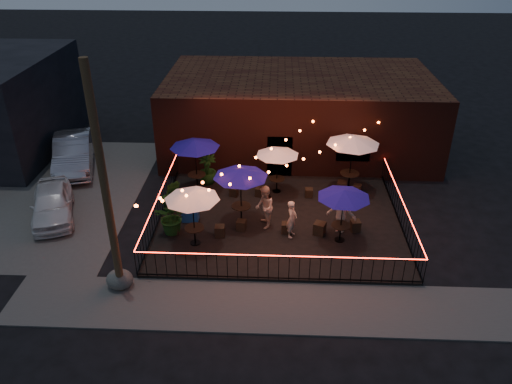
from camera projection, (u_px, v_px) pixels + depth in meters
ground at (279, 250)px, 19.28m from camera, size 110.00×110.00×0.00m
patio at (279, 220)px, 21.00m from camera, size 10.00×8.00×0.15m
sidewalk at (278, 307)px, 16.43m from camera, size 18.00×2.50×0.05m
parking_lot at (22, 193)px, 23.24m from camera, size 11.00×12.00×0.02m
brick_building at (299, 112)px, 27.00m from camera, size 14.00×8.00×4.00m
utility_pole at (105, 188)px, 15.28m from camera, size 0.26×0.26×8.00m
fence_front at (279, 268)px, 17.22m from camera, size 10.00×0.04×1.04m
fence_left at (160, 206)px, 20.90m from camera, size 0.04×8.00×1.04m
fence_right at (400, 211)px, 20.52m from camera, size 0.04×8.00×1.04m
festoon_lights at (254, 171)px, 19.59m from camera, size 10.02×8.72×1.32m
cafe_table_0 at (192, 196)px, 18.40m from camera, size 2.12×2.12×2.31m
cafe_table_1 at (195, 144)px, 22.16m from camera, size 2.73×2.73×2.48m
cafe_table_2 at (241, 174)px, 19.71m from camera, size 2.70×2.70×2.45m
cafe_table_3 at (277, 152)px, 22.10m from camera, size 2.41×2.41×2.16m
cafe_table_4 at (344, 195)px, 18.61m from camera, size 2.57×2.57×2.24m
cafe_table_5 at (353, 141)px, 22.10m from camera, size 2.65×2.65×2.66m
bistro_chair_0 at (175, 229)px, 19.93m from camera, size 0.34×0.34×0.40m
bistro_chair_1 at (220, 231)px, 19.76m from camera, size 0.39×0.39×0.45m
bistro_chair_2 at (197, 192)px, 22.51m from camera, size 0.38×0.38×0.45m
bistro_chair_3 at (234, 192)px, 22.61m from camera, size 0.43×0.43×0.41m
bistro_chair_4 at (241, 225)px, 20.14m from camera, size 0.42×0.42×0.43m
bistro_chair_5 at (286, 228)px, 19.96m from camera, size 0.39×0.39×0.43m
bistro_chair_6 at (260, 192)px, 22.60m from camera, size 0.43×0.43×0.41m
bistro_chair_7 at (309, 193)px, 22.54m from camera, size 0.34×0.34×0.40m
bistro_chair_8 at (320, 228)px, 19.86m from camera, size 0.56×0.56×0.51m
bistro_chair_9 at (355, 226)px, 20.09m from camera, size 0.43×0.43×0.44m
bistro_chair_10 at (342, 187)px, 22.95m from camera, size 0.50×0.50×0.49m
bistro_chair_11 at (357, 189)px, 22.83m from camera, size 0.45×0.45×0.42m
patron_a at (292, 219)px, 19.49m from camera, size 0.53×0.66×1.57m
patron_b at (264, 207)px, 20.02m from camera, size 0.82×0.98×1.83m
patron_c at (342, 211)px, 19.73m from camera, size 1.35×1.04×1.85m
potted_shrub_a at (173, 217)px, 19.73m from camera, size 1.48×1.36×1.41m
potted_shrub_b at (171, 196)px, 21.15m from camera, size 0.96×0.83×1.53m
potted_shrub_c at (207, 169)px, 23.43m from camera, size 1.06×1.06×1.49m
cooler at (190, 210)px, 20.65m from camera, size 0.72×0.52×0.94m
boulder at (120, 279)px, 17.15m from camera, size 1.12×1.04×0.71m
car_white at (52, 203)px, 21.07m from camera, size 2.92×4.33×1.37m
car_silver at (74, 153)px, 25.19m from camera, size 3.14×5.31×1.65m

